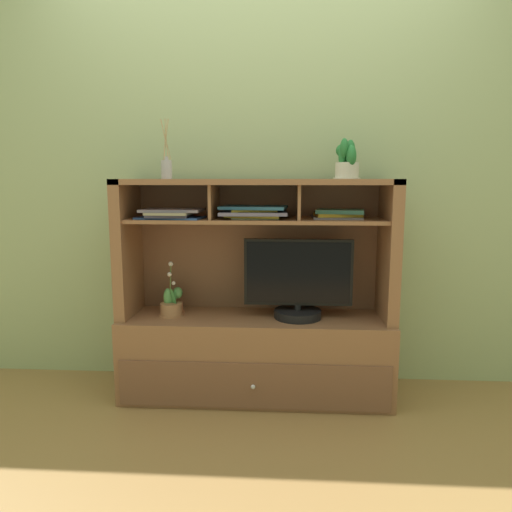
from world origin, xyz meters
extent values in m
cube|color=olive|center=(0.00, 0.00, -0.01)|extent=(6.00, 6.00, 0.02)
cube|color=#9EB17F|center=(0.00, 0.25, 1.40)|extent=(6.00, 0.02, 2.80)
cube|color=brown|center=(0.00, 0.00, 0.23)|extent=(1.49, 0.45, 0.46)
cube|color=brown|center=(0.00, -0.23, 0.14)|extent=(1.43, 0.01, 0.25)
sphere|color=silver|center=(0.00, -0.24, 0.14)|extent=(0.02, 0.02, 0.02)
cube|color=brown|center=(-0.72, 0.00, 0.84)|extent=(0.06, 0.38, 0.76)
cube|color=brown|center=(0.72, 0.00, 0.84)|extent=(0.06, 0.38, 0.76)
cube|color=brown|center=(0.00, 0.18, 0.82)|extent=(1.43, 0.02, 0.73)
cube|color=brown|center=(0.00, 0.00, 1.20)|extent=(1.49, 0.38, 0.03)
cube|color=brown|center=(0.00, 0.00, 1.00)|extent=(1.37, 0.34, 0.02)
cube|color=brown|center=(-0.23, 0.00, 1.10)|extent=(0.02, 0.32, 0.18)
cube|color=brown|center=(0.23, 0.00, 1.10)|extent=(0.02, 0.32, 0.18)
cylinder|color=black|center=(0.23, -0.02, 0.48)|extent=(0.26, 0.26, 0.04)
cylinder|color=black|center=(0.23, -0.02, 0.52)|extent=(0.04, 0.04, 0.03)
cube|color=black|center=(0.23, -0.02, 0.71)|extent=(0.59, 0.03, 0.36)
cube|color=black|center=(0.23, -0.04, 0.71)|extent=(0.56, 0.00, 0.33)
cylinder|color=#AA744F|center=(-0.48, -0.02, 0.49)|extent=(0.12, 0.12, 0.07)
cylinder|color=#AA744F|center=(-0.48, -0.02, 0.46)|extent=(0.14, 0.14, 0.01)
cylinder|color=#4C6B38|center=(-0.48, -0.02, 0.64)|extent=(0.02, 0.02, 0.22)
sphere|color=silver|center=(-0.46, -0.01, 0.64)|extent=(0.02, 0.02, 0.02)
sphere|color=silver|center=(-0.48, -0.04, 0.70)|extent=(0.02, 0.02, 0.02)
sphere|color=silver|center=(-0.47, -0.02, 0.75)|extent=(0.03, 0.03, 0.03)
ellipsoid|color=#41904B|center=(-0.46, -0.03, 0.56)|extent=(0.05, 0.06, 0.13)
ellipsoid|color=#41904B|center=(-0.46, -0.01, 0.56)|extent=(0.04, 0.05, 0.10)
cylinder|color=#BA704B|center=(-0.48, 0.03, 0.49)|extent=(0.12, 0.12, 0.06)
cylinder|color=#BA704B|center=(-0.48, 0.03, 0.46)|extent=(0.14, 0.14, 0.01)
ellipsoid|color=#569C55|center=(-0.45, 0.03, 0.58)|extent=(0.06, 0.08, 0.07)
ellipsoid|color=#569C55|center=(-0.50, 0.06, 0.56)|extent=(0.06, 0.08, 0.07)
ellipsoid|color=#569C55|center=(-0.50, -0.01, 0.56)|extent=(0.05, 0.04, 0.11)
cube|color=navy|center=(-0.46, -0.05, 1.01)|extent=(0.36, 0.23, 0.01)
cube|color=#2F2E42|center=(-0.46, -0.05, 1.02)|extent=(0.22, 0.23, 0.01)
cube|color=gray|center=(-0.45, -0.05, 1.04)|extent=(0.24, 0.25, 0.01)
cube|color=slate|center=(-0.45, -0.04, 1.05)|extent=(0.32, 0.23, 0.01)
cube|color=#605967|center=(0.44, 0.03, 1.01)|extent=(0.26, 0.24, 0.01)
cube|color=gold|center=(0.44, 0.03, 1.02)|extent=(0.25, 0.20, 0.02)
cube|color=#427B6C|center=(0.45, 0.02, 1.04)|extent=(0.27, 0.21, 0.02)
cube|color=beige|center=(0.00, -0.02, 1.01)|extent=(0.26, 0.18, 0.01)
cube|color=gold|center=(-0.01, -0.03, 1.02)|extent=(0.31, 0.21, 0.01)
cube|color=slate|center=(-0.01, -0.03, 1.04)|extent=(0.36, 0.25, 0.02)
cube|color=#B39128|center=(-0.01, -0.02, 1.05)|extent=(0.25, 0.19, 0.01)
cube|color=#255374|center=(-0.01, -0.01, 1.07)|extent=(0.37, 0.26, 0.02)
cylinder|color=#B4AFB5|center=(-0.49, 0.00, 1.27)|extent=(0.06, 0.06, 0.10)
cylinder|color=#B4AFB5|center=(-0.49, 0.00, 1.33)|extent=(0.03, 0.03, 0.02)
cylinder|color=tan|center=(-0.48, 0.00, 1.43)|extent=(0.00, 0.05, 0.21)
cylinder|color=tan|center=(-0.48, 0.00, 1.43)|extent=(0.04, 0.03, 0.21)
cylinder|color=tan|center=(-0.49, 0.00, 1.43)|extent=(0.03, 0.02, 0.22)
cylinder|color=tan|center=(-0.49, 0.00, 1.43)|extent=(0.00, 0.04, 0.21)
cylinder|color=tan|center=(-0.49, -0.01, 1.43)|extent=(0.05, 0.03, 0.21)
cylinder|color=tan|center=(-0.48, -0.01, 1.43)|extent=(0.05, 0.03, 0.21)
cylinder|color=beige|center=(0.49, 0.03, 1.26)|extent=(0.13, 0.13, 0.09)
cylinder|color=beige|center=(0.49, 0.03, 1.22)|extent=(0.14, 0.14, 0.01)
ellipsoid|color=#256F34|center=(0.50, 0.02, 1.35)|extent=(0.04, 0.08, 0.08)
ellipsoid|color=#256F34|center=(0.50, 0.06, 1.36)|extent=(0.05, 0.05, 0.13)
ellipsoid|color=#256F34|center=(0.47, 0.06, 1.37)|extent=(0.08, 0.06, 0.07)
ellipsoid|color=#256F34|center=(0.46, 0.03, 1.34)|extent=(0.05, 0.06, 0.12)
ellipsoid|color=#256F34|center=(0.46, 0.00, 1.38)|extent=(0.05, 0.05, 0.10)
ellipsoid|color=#256F34|center=(0.50, -0.01, 1.34)|extent=(0.05, 0.08, 0.11)
camera|label=1|loc=(0.16, -2.54, 1.21)|focal=32.90mm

